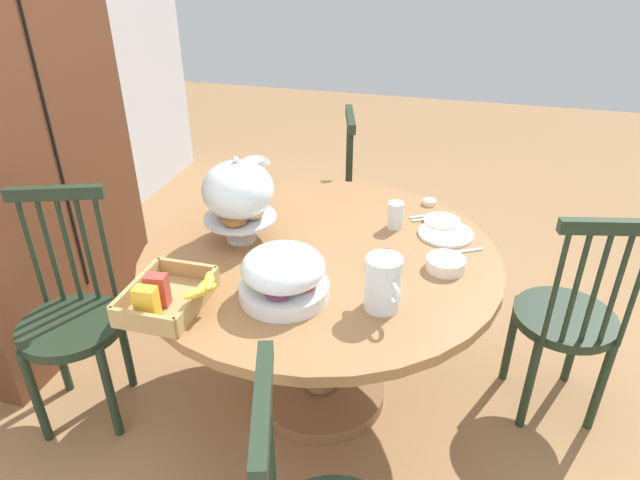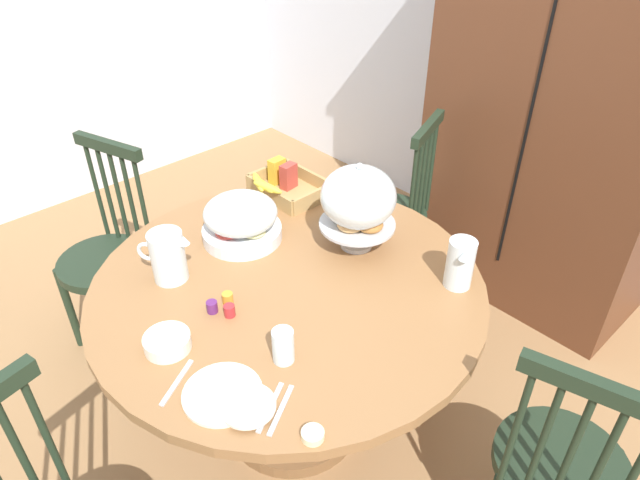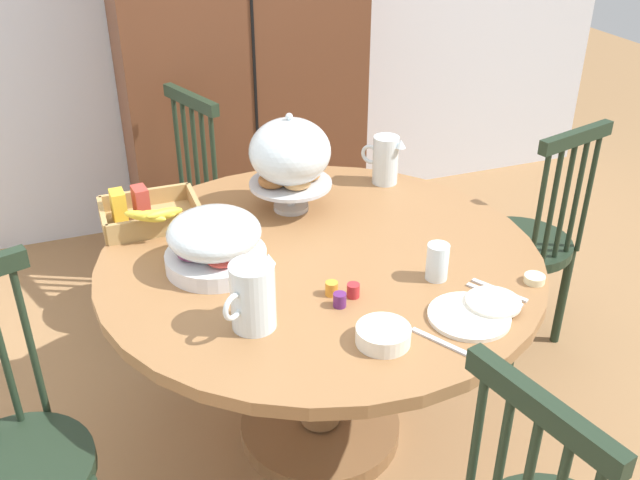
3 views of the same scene
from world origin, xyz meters
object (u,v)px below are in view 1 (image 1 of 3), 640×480
at_px(dining_table, 320,291).
at_px(milk_pitcher, 255,179).
at_px(wooden_armoire, 0,142).
at_px(cereal_bowl, 446,264).
at_px(china_plate_small, 442,221).
at_px(windsor_chair_facing_door, 567,322).
at_px(butter_dish, 430,202).
at_px(windsor_chair_far_side, 324,206).
at_px(pastry_stand_with_dome, 238,193).
at_px(windsor_chair_near_window, 73,322).
at_px(cereal_basket, 169,296).
at_px(orange_juice_pitcher, 383,285).
at_px(china_plate_large, 446,234).
at_px(drinking_glass, 395,215).
at_px(fruit_platter_covered, 284,275).

distance_m(dining_table, milk_pitcher, 0.63).
xyz_separation_m(wooden_armoire, cereal_bowl, (-0.15, -1.96, -0.22)).
bearing_deg(wooden_armoire, china_plate_small, -84.23).
xyz_separation_m(windsor_chair_facing_door, butter_dish, (0.33, 0.60, 0.30)).
bearing_deg(windsor_chair_far_side, pastry_stand_with_dome, 174.55).
distance_m(windsor_chair_facing_door, cereal_bowl, 0.61).
relative_size(windsor_chair_near_window, cereal_basket, 3.09).
xyz_separation_m(wooden_armoire, dining_table, (-0.15, -1.50, -0.43)).
relative_size(orange_juice_pitcher, china_plate_large, 0.84).
relative_size(pastry_stand_with_dome, orange_juice_pitcher, 1.87).
xyz_separation_m(cereal_bowl, butter_dish, (0.53, 0.10, -0.01)).
xyz_separation_m(pastry_stand_with_dome, drinking_glass, (0.25, -0.57, -0.14)).
height_order(cereal_basket, cereal_bowl, cereal_basket).
bearing_deg(windsor_chair_far_side, butter_dish, -125.74).
bearing_deg(windsor_chair_near_window, dining_table, -71.38).
bearing_deg(butter_dish, windsor_chair_far_side, 54.26).
height_order(pastry_stand_with_dome, drinking_glass, pastry_stand_with_dome).
bearing_deg(china_plate_small, pastry_stand_with_dome, 113.56).
bearing_deg(windsor_chair_facing_door, milk_pitcher, 81.26).
bearing_deg(orange_juice_pitcher, china_plate_small, -12.98).
xyz_separation_m(dining_table, china_plate_small, (0.34, -0.43, 0.20)).
height_order(milk_pitcher, butter_dish, milk_pitcher).
bearing_deg(china_plate_large, windsor_chair_far_side, 44.53).
xyz_separation_m(dining_table, china_plate_large, (0.25, -0.45, 0.19)).
distance_m(cereal_bowl, drinking_glass, 0.35).
bearing_deg(pastry_stand_with_dome, windsor_chair_near_window, 118.35).
xyz_separation_m(windsor_chair_near_window, milk_pitcher, (0.72, -0.52, 0.37)).
relative_size(china_plate_large, drinking_glass, 2.00).
xyz_separation_m(windsor_chair_far_side, china_plate_small, (-0.61, -0.66, 0.30)).
distance_m(wooden_armoire, cereal_basket, 1.29).
relative_size(windsor_chair_facing_door, cereal_bowl, 6.96).
relative_size(dining_table, pastry_stand_with_dome, 3.94).
bearing_deg(wooden_armoire, butter_dish, -78.62).
bearing_deg(fruit_platter_covered, cereal_basket, 114.22).
height_order(wooden_armoire, fruit_platter_covered, wooden_armoire).
bearing_deg(pastry_stand_with_dome, orange_juice_pitcher, -116.52).
distance_m(windsor_chair_near_window, windsor_chair_far_side, 1.44).
bearing_deg(butter_dish, dining_table, 145.25).
relative_size(dining_table, china_plate_large, 6.16).
height_order(windsor_chair_near_window, windsor_chair_far_side, same).
distance_m(orange_juice_pitcher, china_plate_large, 0.57).
height_order(orange_juice_pitcher, china_plate_small, orange_juice_pitcher).
height_order(windsor_chair_far_side, pastry_stand_with_dome, pastry_stand_with_dome).
xyz_separation_m(windsor_chair_near_window, cereal_basket, (-0.15, -0.55, 0.33)).
xyz_separation_m(windsor_chair_far_side, butter_dish, (-0.43, -0.60, 0.30)).
bearing_deg(china_plate_large, fruit_platter_covered, 139.18).
distance_m(milk_pitcher, china_plate_small, 0.84).
bearing_deg(orange_juice_pitcher, china_plate_large, -17.09).
height_order(dining_table, windsor_chair_near_window, windsor_chair_near_window).
bearing_deg(wooden_armoire, milk_pitcher, -76.63).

